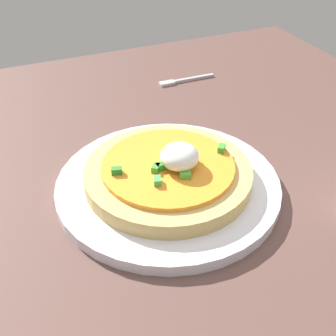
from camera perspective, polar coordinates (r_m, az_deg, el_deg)
dining_table at (r=62.34cm, az=8.76°, el=-0.59°), size 92.38×75.96×2.82cm
plate at (r=55.90cm, az=0.00°, el=-2.26°), size 28.12×28.12×1.48cm
pizza at (r=54.57cm, az=0.09°, el=-0.54°), size 20.81×20.81×5.58cm
fork at (r=83.41cm, az=1.81°, el=11.23°), size 1.44×10.85×0.50cm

